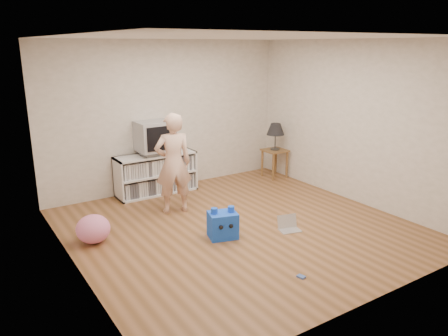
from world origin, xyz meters
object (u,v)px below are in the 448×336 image
(side_table, at_px, (275,156))
(laptop, at_px, (288,226))
(media_unit, at_px, (156,174))
(plush_pink, at_px, (93,229))
(plush_blue, at_px, (223,225))
(table_lamp, at_px, (276,130))
(person, at_px, (173,163))
(dvd_deck, at_px, (155,152))
(crt_tv, at_px, (155,136))

(side_table, distance_m, laptop, 2.57)
(media_unit, height_order, laptop, media_unit)
(laptop, relative_size, plush_pink, 0.76)
(side_table, xyz_separation_m, plush_blue, (-2.36, -1.80, -0.23))
(table_lamp, distance_m, person, 2.55)
(dvd_deck, bearing_deg, crt_tv, -90.00)
(side_table, relative_size, plush_blue, 1.25)
(plush_pink, bearing_deg, laptop, -24.11)
(crt_tv, bearing_deg, plush_blue, -90.61)
(crt_tv, xyz_separation_m, table_lamp, (2.34, -0.37, -0.08))
(laptop, bearing_deg, side_table, 70.07)
(plush_pink, bearing_deg, plush_blue, -27.78)
(media_unit, height_order, plush_blue, media_unit)
(media_unit, relative_size, plush_blue, 3.19)
(plush_blue, bearing_deg, dvd_deck, 105.49)
(dvd_deck, bearing_deg, laptop, -70.11)
(media_unit, relative_size, plush_pink, 3.17)
(media_unit, bearing_deg, side_table, -9.36)
(side_table, distance_m, plush_pink, 4.00)
(plush_pink, bearing_deg, table_lamp, 14.58)
(dvd_deck, relative_size, plush_blue, 1.02)
(side_table, bearing_deg, media_unit, 170.64)
(dvd_deck, xyz_separation_m, table_lamp, (2.34, -0.37, 0.21))
(plush_blue, bearing_deg, person, 111.37)
(laptop, distance_m, plush_pink, 2.65)
(side_table, relative_size, person, 0.36)
(media_unit, bearing_deg, crt_tv, -90.00)
(dvd_deck, xyz_separation_m, plush_blue, (-0.02, -2.17, -0.55))
(dvd_deck, height_order, table_lamp, table_lamp)
(media_unit, bearing_deg, plush_pink, -137.69)
(person, height_order, plush_pink, person)
(table_lamp, height_order, plush_blue, table_lamp)
(plush_blue, height_order, plush_pink, plush_blue)
(media_unit, xyz_separation_m, side_table, (2.34, -0.39, 0.07))
(table_lamp, bearing_deg, plush_blue, -142.70)
(media_unit, height_order, plush_pink, media_unit)
(laptop, bearing_deg, plush_blue, 177.26)
(crt_tv, relative_size, plush_pink, 1.36)
(table_lamp, xyz_separation_m, person, (-2.47, -0.59, -0.17))
(person, height_order, laptop, person)
(person, relative_size, plush_blue, 3.52)
(plush_pink, bearing_deg, side_table, 14.58)
(person, relative_size, laptop, 4.58)
(person, bearing_deg, table_lamp, -153.81)
(dvd_deck, relative_size, crt_tv, 0.75)
(side_table, height_order, plush_blue, side_table)
(laptop, bearing_deg, dvd_deck, 124.72)
(dvd_deck, bearing_deg, table_lamp, -8.99)
(crt_tv, height_order, plush_blue, crt_tv)
(crt_tv, xyz_separation_m, plush_blue, (-0.02, -2.17, -0.84))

